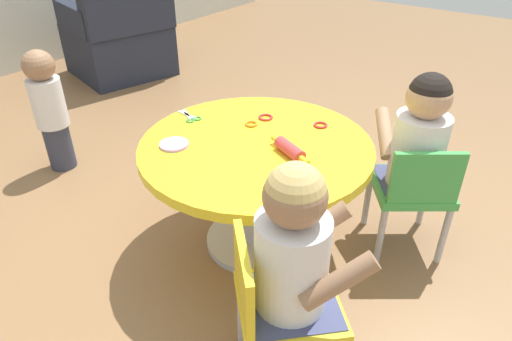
{
  "coord_description": "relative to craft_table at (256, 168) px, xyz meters",
  "views": [
    {
      "loc": [
        -1.28,
        -0.93,
        1.37
      ],
      "look_at": [
        0.0,
        0.0,
        0.38
      ],
      "focal_mm": 32.16,
      "sensor_mm": 36.0,
      "label": 1
    }
  ],
  "objects": [
    {
      "name": "rolling_pin",
      "position": [
        -0.0,
        -0.16,
        0.14
      ],
      "size": [
        0.11,
        0.22,
        0.05
      ],
      "color": "#D83F3F",
      "rests_on": "craft_table"
    },
    {
      "name": "craft_table",
      "position": [
        0.0,
        0.0,
        0.0
      ],
      "size": [
        0.92,
        0.92,
        0.5
      ],
      "color": "silver",
      "rests_on": "ground"
    },
    {
      "name": "seated_child_right",
      "position": [
        0.38,
        -0.51,
        0.14
      ],
      "size": [
        0.44,
        0.42,
        0.51
      ],
      "color": "#3F4772",
      "rests_on": "ground"
    },
    {
      "name": "playdough_blob_0",
      "position": [
        -0.2,
        0.25,
        0.12
      ],
      "size": [
        0.11,
        0.11,
        0.01
      ],
      "primitive_type": "cylinder",
      "color": "#CC99E5",
      "rests_on": "craft_table"
    },
    {
      "name": "ground_plane",
      "position": [
        0.0,
        0.0,
        -0.39
      ],
      "size": [
        10.0,
        10.0,
        0.0
      ],
      "primitive_type": "plane",
      "color": "olive"
    },
    {
      "name": "cookie_cutter_2",
      "position": [
        0.28,
        -0.13,
        0.12
      ],
      "size": [
        0.06,
        0.06,
        0.01
      ],
      "primitive_type": "torus",
      "color": "red",
      "rests_on": "craft_table"
    },
    {
      "name": "child_chair_right",
      "position": [
        0.35,
        -0.54,
        -0.08
      ],
      "size": [
        0.42,
        0.42,
        0.54
      ],
      "color": "#B7B7BC",
      "rests_on": "ground"
    },
    {
      "name": "craft_scissors",
      "position": [
        0.02,
        0.37,
        0.12
      ],
      "size": [
        0.09,
        0.14,
        0.01
      ],
      "color": "silver",
      "rests_on": "craft_table"
    },
    {
      "name": "child_chair_left",
      "position": [
        -0.48,
        -0.43,
        -0.08
      ],
      "size": [
        0.42,
        0.42,
        0.54
      ],
      "color": "#B7B7BC",
      "rests_on": "ground"
    },
    {
      "name": "seated_child_left",
      "position": [
        -0.45,
        -0.46,
        0.14
      ],
      "size": [
        0.43,
        0.43,
        0.51
      ],
      "color": "#3F4772",
      "rests_on": "ground"
    },
    {
      "name": "armchair_dark",
      "position": [
        1.07,
        2.15,
        -0.08
      ],
      "size": [
        0.86,
        0.87,
        0.85
      ],
      "color": "#232838",
      "rests_on": "ground"
    },
    {
      "name": "cookie_cutter_0",
      "position": [
        0.12,
        0.11,
        0.12
      ],
      "size": [
        0.05,
        0.05,
        0.01
      ],
      "primitive_type": "torus",
      "color": "orange",
      "rests_on": "craft_table"
    },
    {
      "name": "cookie_cutter_1",
      "position": [
        0.21,
        0.1,
        0.12
      ],
      "size": [
        0.06,
        0.06,
        0.01
      ],
      "primitive_type": "torus",
      "color": "red",
      "rests_on": "craft_table"
    },
    {
      "name": "toddler_standing",
      "position": [
        -0.12,
        1.27,
        -0.03
      ],
      "size": [
        0.17,
        0.17,
        0.67
      ],
      "color": "#33384C",
      "rests_on": "ground"
    }
  ]
}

